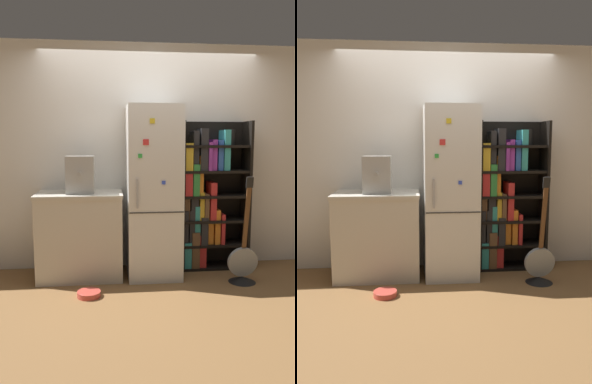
{
  "view_description": "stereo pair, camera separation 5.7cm",
  "coord_description": "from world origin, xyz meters",
  "views": [
    {
      "loc": [
        -0.49,
        -3.93,
        1.48
      ],
      "look_at": [
        -0.06,
        0.15,
        0.93
      ],
      "focal_mm": 35.0,
      "sensor_mm": 36.0,
      "label": 1
    },
    {
      "loc": [
        -0.44,
        -3.93,
        1.48
      ],
      "look_at": [
        -0.06,
        0.15,
        0.93
      ],
      "focal_mm": 35.0,
      "sensor_mm": 36.0,
      "label": 2
    }
  ],
  "objects": [
    {
      "name": "pet_bowl",
      "position": [
        -0.69,
        -0.44,
        0.03
      ],
      "size": [
        0.23,
        0.23,
        0.05
      ],
      "color": "#D84C3F",
      "rests_on": "ground_plane"
    },
    {
      "name": "kitchen_counter",
      "position": [
        -0.8,
        0.15,
        0.47
      ],
      "size": [
        0.92,
        0.62,
        0.94
      ],
      "color": "beige",
      "rests_on": "ground_plane"
    },
    {
      "name": "guitar",
      "position": [
        0.91,
        -0.23,
        0.17
      ],
      "size": [
        0.32,
        0.29,
        1.14
      ],
      "color": "black",
      "rests_on": "ground_plane"
    },
    {
      "name": "bookshelf",
      "position": [
        0.64,
        0.31,
        0.83
      ],
      "size": [
        0.8,
        0.33,
        1.72
      ],
      "color": "black",
      "rests_on": "ground_plane"
    },
    {
      "name": "ground_plane",
      "position": [
        0.0,
        0.0,
        0.0
      ],
      "size": [
        16.0,
        16.0,
        0.0
      ],
      "primitive_type": "plane",
      "color": "olive"
    },
    {
      "name": "wall_back",
      "position": [
        0.0,
        0.47,
        1.3
      ],
      "size": [
        8.0,
        0.05,
        2.6
      ],
      "color": "white",
      "rests_on": "ground_plane"
    },
    {
      "name": "espresso_machine",
      "position": [
        -0.79,
        0.09,
        1.14
      ],
      "size": [
        0.29,
        0.32,
        0.4
      ],
      "color": "#A5A39E",
      "rests_on": "kitchen_counter"
    },
    {
      "name": "refrigerator",
      "position": [
        -0.0,
        0.13,
        0.93
      ],
      "size": [
        0.58,
        0.66,
        1.86
      ],
      "color": "white",
      "rests_on": "ground_plane"
    }
  ]
}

